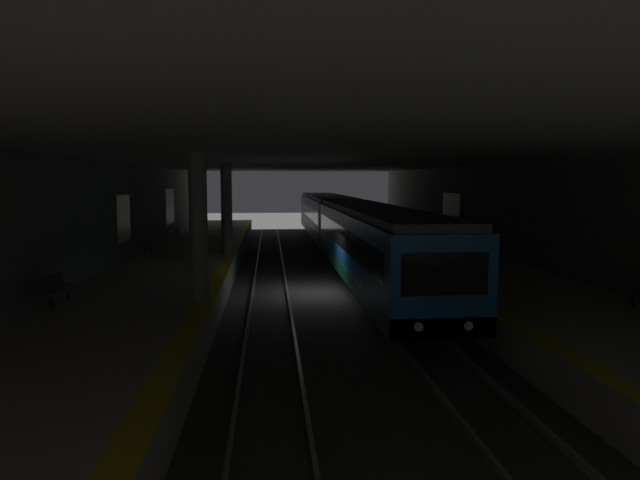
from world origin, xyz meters
TOP-DOWN VIEW (x-y plane):
  - ground_plane at (0.00, 0.00)m, footprint 120.00×120.00m
  - track_left at (0.00, -2.20)m, footprint 60.00×1.53m
  - track_right at (0.00, 2.20)m, footprint 60.00×1.53m
  - platform_left at (0.00, -6.55)m, footprint 60.00×5.30m
  - platform_right at (0.00, 6.55)m, footprint 60.00×5.30m
  - wall_left at (-0.01, -9.45)m, footprint 60.00×0.56m
  - wall_right at (0.03, 9.45)m, footprint 60.00×0.56m
  - ceiling_slab at (0.00, 0.00)m, footprint 60.00×19.40m
  - pillar_near at (-6.10, 4.35)m, footprint 0.56×0.56m
  - pillar_far at (5.23, 4.35)m, footprint 0.56×0.56m
  - metro_train at (9.94, -2.20)m, footprint 39.41×2.83m
  - bench_left_far at (14.77, -8.53)m, footprint 1.70×0.47m
  - bench_right_near at (-6.27, 8.53)m, footprint 1.70×0.47m
  - bench_right_mid at (5.81, 8.53)m, footprint 1.70×0.47m
  - bench_right_far at (14.72, 8.53)m, footprint 1.70×0.47m
  - person_waiting_near at (0.60, -6.76)m, footprint 0.60×0.24m
  - person_walking_mid at (-2.16, -6.13)m, footprint 0.60×0.22m
  - person_standing_far at (7.63, -8.50)m, footprint 0.60×0.23m
  - backpack_on_floor at (7.18, -5.59)m, footprint 0.30×0.20m

SIDE VIEW (x-z plane):
  - ground_plane at x=0.00m, z-range 0.00..0.00m
  - track_left at x=0.00m, z-range 0.00..0.16m
  - track_right at x=0.00m, z-range 0.00..0.16m
  - platform_left at x=0.00m, z-range 0.00..1.05m
  - platform_right at x=0.00m, z-range 0.00..1.05m
  - backpack_on_floor at x=7.18m, z-range 1.05..1.45m
  - bench_left_far at x=14.77m, z-range 1.14..2.00m
  - bench_right_near at x=-6.27m, z-range 1.14..2.00m
  - bench_right_mid at x=5.81m, z-range 1.14..2.00m
  - bench_right_far at x=14.72m, z-range 1.14..2.00m
  - person_walking_mid at x=-2.16m, z-range 1.11..2.64m
  - person_standing_far at x=7.63m, z-range 1.13..2.82m
  - person_waiting_near at x=0.60m, z-range 1.13..2.85m
  - metro_train at x=9.94m, z-range 0.28..3.77m
  - wall_left at x=-0.01m, z-range 0.00..5.60m
  - wall_right at x=0.03m, z-range 0.00..5.60m
  - pillar_near at x=-6.10m, z-range 1.05..5.60m
  - pillar_far at x=5.23m, z-range 1.05..5.60m
  - ceiling_slab at x=0.00m, z-range 5.60..6.00m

